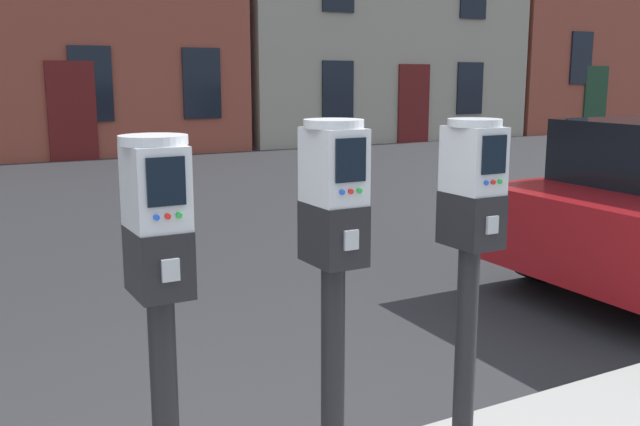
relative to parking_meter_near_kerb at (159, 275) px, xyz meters
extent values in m
cube|color=black|center=(0.00, 0.00, 0.05)|extent=(0.17, 0.24, 0.22)
cube|color=#A5A8AD|center=(0.00, -0.13, 0.05)|extent=(0.06, 0.01, 0.07)
cube|color=#B7BABF|center=(0.00, 0.00, 0.29)|extent=(0.17, 0.23, 0.27)
cube|color=black|center=(0.00, -0.12, 0.32)|extent=(0.12, 0.01, 0.15)
cylinder|color=blue|center=(-0.03, -0.12, 0.21)|extent=(0.02, 0.01, 0.02)
cylinder|color=red|center=(0.00, -0.12, 0.21)|extent=(0.02, 0.01, 0.02)
cylinder|color=green|center=(0.04, -0.12, 0.21)|extent=(0.02, 0.01, 0.02)
cylinder|color=#B7BABF|center=(0.00, 0.00, 0.44)|extent=(0.22, 0.22, 0.03)
cylinder|color=black|center=(0.65, 0.00, -0.52)|extent=(0.09, 0.09, 0.96)
cube|color=black|center=(0.65, 0.00, 0.07)|extent=(0.17, 0.24, 0.22)
cube|color=#A5A8AD|center=(0.65, -0.13, 0.07)|extent=(0.06, 0.01, 0.07)
cube|color=#B7BABF|center=(0.65, 0.00, 0.32)|extent=(0.17, 0.23, 0.27)
cube|color=black|center=(0.65, -0.12, 0.35)|extent=(0.12, 0.01, 0.15)
cylinder|color=blue|center=(0.61, -0.12, 0.24)|extent=(0.02, 0.01, 0.02)
cylinder|color=red|center=(0.65, -0.12, 0.24)|extent=(0.02, 0.01, 0.02)
cylinder|color=green|center=(0.68, -0.12, 0.24)|extent=(0.02, 0.01, 0.02)
cylinder|color=#B7BABF|center=(0.65, 0.00, 0.47)|extent=(0.22, 0.22, 0.03)
cylinder|color=black|center=(1.30, 0.00, -0.53)|extent=(0.09, 0.09, 0.95)
cube|color=black|center=(1.30, 0.00, 0.06)|extent=(0.17, 0.24, 0.22)
cube|color=#A5A8AD|center=(1.30, -0.13, 0.06)|extent=(0.06, 0.01, 0.07)
cube|color=#B7BABF|center=(1.30, 0.00, 0.30)|extent=(0.17, 0.23, 0.27)
cube|color=black|center=(1.30, -0.12, 0.33)|extent=(0.12, 0.01, 0.15)
cylinder|color=blue|center=(1.26, -0.12, 0.23)|extent=(0.02, 0.01, 0.02)
cylinder|color=red|center=(1.30, -0.12, 0.23)|extent=(0.02, 0.01, 0.02)
cylinder|color=green|center=(1.33, -0.12, 0.23)|extent=(0.02, 0.01, 0.02)
cylinder|color=#B7BABF|center=(1.30, 0.00, 0.45)|extent=(0.22, 0.22, 0.03)
cylinder|color=black|center=(4.04, 2.20, -0.82)|extent=(0.65, 0.24, 0.64)
cube|color=black|center=(2.53, 13.64, 0.48)|extent=(0.90, 0.06, 1.60)
cube|color=black|center=(5.01, 13.64, 0.48)|extent=(0.90, 0.06, 1.60)
cube|color=#591414|center=(2.11, 13.64, -0.09)|extent=(1.00, 0.07, 2.10)
cube|color=black|center=(8.63, 13.64, 0.30)|extent=(0.90, 0.06, 1.45)
cube|color=black|center=(12.97, 13.64, 0.30)|extent=(0.90, 0.06, 1.45)
cube|color=#591414|center=(11.02, 13.64, -0.09)|extent=(1.00, 0.07, 2.10)
cube|color=black|center=(17.39, 13.64, 1.20)|extent=(0.90, 0.06, 1.60)
cube|color=#193823|center=(18.15, 13.64, -0.09)|extent=(1.00, 0.07, 2.10)
camera|label=1|loc=(-0.61, -2.19, 0.63)|focal=39.88mm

